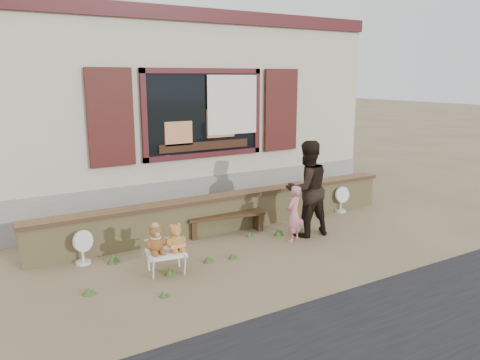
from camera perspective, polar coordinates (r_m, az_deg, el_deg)
ground at (r=7.85m, az=2.26°, el=-7.96°), size 80.00×80.00×0.00m
shopfront at (r=11.41m, az=-10.15°, el=8.58°), size 8.04×5.13×4.00m
brick_wall at (r=8.56m, az=-1.37°, el=-3.81°), size 7.10×0.36×0.67m
bench at (r=8.33m, az=-1.70°, el=-4.80°), size 1.45×0.52×0.36m
folding_chair at (r=6.80m, az=-9.01°, el=-8.83°), size 0.60×0.55×0.32m
teddy_bear_left at (r=6.69m, az=-10.26°, el=-7.01°), size 0.35×0.32×0.43m
teddy_bear_right at (r=6.74m, az=-7.90°, el=-6.85°), size 0.34×0.31×0.41m
child at (r=7.95m, az=6.56°, el=-4.11°), size 0.42×0.36×0.97m
adult at (r=8.20m, az=8.16°, el=-1.04°), size 0.86×0.69×1.69m
fan_left at (r=7.42m, az=-18.68°, el=-7.74°), size 0.34×0.23×0.52m
fan_right at (r=9.88m, az=12.20°, el=-2.29°), size 0.33×0.23×0.54m
grass_tufts at (r=7.40m, az=-3.93°, el=-8.82°), size 4.01×1.56×0.15m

